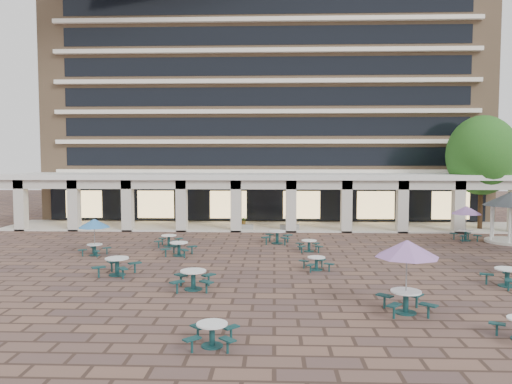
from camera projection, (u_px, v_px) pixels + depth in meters
ground at (258, 267)px, 26.07m from camera, size 120.00×120.00×0.00m
apartment_building at (266, 89)px, 50.58m from camera, size 40.00×15.50×25.20m
retail_arcade at (264, 191)px, 40.61m from camera, size 42.00×6.60×4.40m
picnic_table_0 at (117, 265)px, 24.23m from camera, size 2.15×2.15×0.86m
picnic_table_1 at (212, 332)px, 15.11m from camera, size 1.62×1.62×0.72m
picnic_table_3 at (507, 276)px, 22.15m from camera, size 2.21×2.21×0.81m
picnic_table_4 at (94, 225)px, 29.05m from camera, size 1.85×1.85×2.14m
picnic_table_5 at (193, 278)px, 21.60m from camera, size 1.98×1.98×0.85m
picnic_table_6 at (407, 251)px, 18.21m from camera, size 2.34×2.34×2.71m
picnic_table_7 at (316, 262)px, 25.36m from camera, size 1.78×1.78×0.68m
picnic_table_8 at (179, 248)px, 29.07m from camera, size 2.02×2.02×0.79m
picnic_table_9 at (309, 245)px, 30.36m from camera, size 1.63×1.63×0.70m
picnic_table_11 at (466, 211)px, 34.18m from camera, size 2.06×2.06×2.38m
picnic_table_12 at (169, 240)px, 32.04m from camera, size 1.67×1.67×0.74m
picnic_table_13 at (277, 236)px, 33.14m from camera, size 2.13×2.13×0.85m
gazebo at (512, 204)px, 33.44m from camera, size 3.66×3.66×3.41m
tree_east_c at (482, 155)px, 38.88m from camera, size 5.40×5.40×9.00m
planter_left at (244, 225)px, 38.96m from camera, size 1.50×0.63×1.14m
planter_right at (290, 223)px, 38.82m from camera, size 1.50×0.86×1.35m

